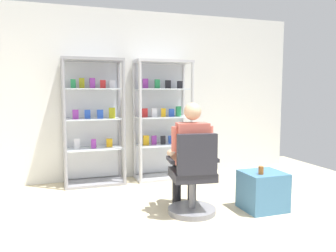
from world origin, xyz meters
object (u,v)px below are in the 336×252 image
storage_crate (263,191)px  tea_glass (261,170)px  seated_shopkeeper (190,151)px  display_cabinet_left (93,121)px  display_cabinet_right (162,119)px  office_chair (193,181)px

storage_crate → tea_glass: 0.30m
tea_glass → seated_shopkeeper: bearing=154.6°
seated_shopkeeper → display_cabinet_left: bearing=121.3°
display_cabinet_right → seated_shopkeeper: display_cabinet_right is taller
display_cabinet_left → display_cabinet_right: bearing=0.0°
display_cabinet_right → storage_crate: size_ratio=3.94×
display_cabinet_left → seated_shopkeeper: 1.85m
seated_shopkeeper → storage_crate: bearing=-17.8°
storage_crate → tea_glass: tea_glass is taller
display_cabinet_right → tea_glass: bearing=-72.7°
office_chair → seated_shopkeeper: 0.36m
tea_glass → storage_crate: bearing=43.6°
office_chair → storage_crate: size_ratio=1.99×
display_cabinet_left → office_chair: 2.04m
display_cabinet_right → office_chair: bearing=-95.6°
display_cabinet_right → tea_glass: 2.06m
display_cabinet_left → storage_crate: size_ratio=3.94×
office_chair → seated_shopkeeper: size_ratio=0.74×
display_cabinet_right → storage_crate: bearing=-69.5°
display_cabinet_left → display_cabinet_right: (1.10, 0.00, -0.01)m
display_cabinet_left → tea_glass: size_ratio=20.23×
seated_shopkeeper → tea_glass: size_ratio=13.73×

